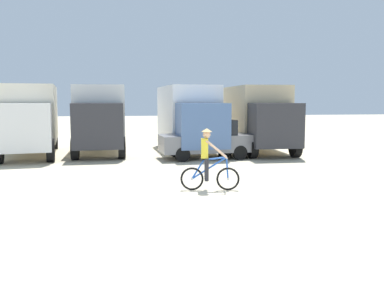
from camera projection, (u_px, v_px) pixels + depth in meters
name	position (u px, v px, depth m)	size (l,w,h in m)	color
ground_plane	(216.00, 204.00, 10.36)	(120.00, 120.00, 0.00)	beige
box_truck_cream_rv	(30.00, 116.00, 19.60)	(3.19, 6.99, 3.35)	beige
box_truck_white_box	(100.00, 115.00, 20.75)	(2.54, 6.81, 3.35)	white
box_truck_avon_van	(189.00, 115.00, 20.84)	(2.75, 6.87, 3.35)	white
box_truck_tan_camper	(257.00, 115.00, 21.23)	(2.53, 6.80, 3.35)	#CCB78E
sedan_parked	(208.00, 139.00, 18.50)	(4.33, 2.11, 1.76)	slate
cyclist_orange_shirt	(208.00, 162.00, 11.87)	(1.71, 0.55, 1.82)	black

